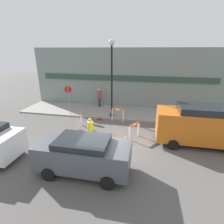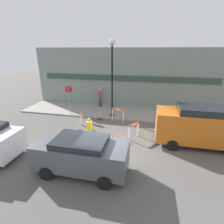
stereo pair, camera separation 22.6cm
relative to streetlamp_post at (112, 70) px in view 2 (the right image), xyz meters
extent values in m
plane|color=#565451|center=(0.65, -5.02, -3.88)|extent=(60.00, 60.00, 0.00)
cube|color=gray|center=(0.65, 1.24, -3.83)|extent=(18.00, 3.52, 0.11)
cube|color=gray|center=(0.65, 3.08, -1.13)|extent=(18.00, 0.12, 5.50)
cube|color=#2D4738|center=(0.65, 2.97, -1.08)|extent=(16.20, 0.10, 0.50)
cylinder|color=black|center=(0.00, 0.00, -3.66)|extent=(0.29, 0.29, 0.24)
cylinder|color=black|center=(0.00, 0.00, -1.00)|extent=(0.13, 0.13, 5.55)
sphere|color=silver|center=(0.00, 0.00, 1.95)|extent=(0.44, 0.44, 0.44)
cylinder|color=gray|center=(-3.67, -0.09, -2.59)|extent=(0.06, 0.06, 2.38)
cylinder|color=red|center=(-3.67, -0.09, -1.67)|extent=(0.60, 0.12, 0.60)
cube|color=white|center=(-1.88, -2.03, -3.46)|extent=(0.14, 0.08, 0.85)
cube|color=white|center=(-1.79, -2.76, -3.46)|extent=(0.14, 0.08, 0.85)
cube|color=orange|center=(-1.84, -2.40, -2.96)|extent=(0.12, 0.80, 0.15)
cube|color=white|center=(-1.84, -2.40, -2.96)|extent=(0.06, 0.24, 0.14)
cube|color=white|center=(1.85, -3.55, -3.46)|extent=(0.14, 0.13, 0.85)
cube|color=white|center=(2.33, -2.89, -3.46)|extent=(0.14, 0.13, 0.85)
cube|color=orange|center=(2.09, -3.22, -2.96)|extent=(0.54, 0.73, 0.15)
cube|color=white|center=(2.09, -3.22, -2.96)|extent=(0.18, 0.23, 0.14)
cube|color=white|center=(1.06, -0.76, -3.44)|extent=(0.09, 0.14, 0.89)
cube|color=white|center=(0.15, -0.57, -3.44)|extent=(0.09, 0.14, 0.89)
cube|color=orange|center=(0.61, -0.67, -2.92)|extent=(0.97, 0.22, 0.15)
cube|color=white|center=(0.61, -0.67, -2.92)|extent=(0.30, 0.09, 0.14)
cube|color=black|center=(-0.91, -0.62, -3.86)|extent=(0.30, 0.30, 0.04)
cone|color=orange|center=(-0.91, -0.62, -3.58)|extent=(0.23, 0.22, 0.53)
cylinder|color=white|center=(-0.91, -0.62, -3.55)|extent=(0.13, 0.13, 0.07)
cube|color=black|center=(0.98, -4.28, -3.86)|extent=(0.30, 0.30, 0.04)
cone|color=orange|center=(0.98, -4.28, -3.50)|extent=(0.22, 0.23, 0.69)
cylinder|color=white|center=(0.98, -4.28, -3.46)|extent=(0.13, 0.13, 0.10)
cube|color=black|center=(-0.93, -3.60, -3.86)|extent=(0.30, 0.30, 0.04)
cone|color=orange|center=(-0.93, -3.60, -3.50)|extent=(0.23, 0.23, 0.68)
cylinder|color=white|center=(-0.93, -3.60, -3.47)|extent=(0.13, 0.13, 0.10)
cube|color=black|center=(1.65, -3.78, -3.86)|extent=(0.30, 0.30, 0.04)
cone|color=orange|center=(1.65, -3.78, -3.63)|extent=(0.23, 0.23, 0.42)
cylinder|color=white|center=(1.65, -3.78, -3.61)|extent=(0.13, 0.13, 0.06)
cylinder|color=#33333D|center=(-0.33, -4.60, -3.47)|extent=(0.28, 0.28, 0.81)
cylinder|color=yellow|center=(-0.33, -4.60, -2.73)|extent=(0.39, 0.39, 0.68)
sphere|color=tan|center=(-0.33, -4.60, -2.29)|extent=(0.25, 0.25, 0.20)
cylinder|color=#33333D|center=(-1.67, 2.31, -3.35)|extent=(0.32, 0.32, 0.85)
cylinder|color=#A33D3D|center=(-1.67, 2.31, -2.57)|extent=(0.45, 0.45, 0.71)
sphere|color=beige|center=(-1.67, 2.31, -2.11)|extent=(0.27, 0.27, 0.22)
cylinder|color=black|center=(-4.07, -6.07, -3.58)|extent=(0.60, 0.18, 0.60)
cube|color=#4C5156|center=(0.10, -6.95, -3.02)|extent=(4.17, 1.72, 1.13)
cube|color=#1E2328|center=(0.10, -6.95, -2.45)|extent=(2.30, 1.58, 0.51)
cylinder|color=black|center=(1.39, -6.09, -3.58)|extent=(0.60, 0.18, 0.60)
cylinder|color=black|center=(1.39, -7.81, -3.58)|extent=(0.60, 0.18, 0.60)
cylinder|color=black|center=(-1.19, -6.09, -3.58)|extent=(0.60, 0.18, 0.60)
cylinder|color=black|center=(-1.19, -7.81, -3.58)|extent=(0.60, 0.18, 0.60)
cube|color=#D16619|center=(5.90, -3.23, -2.72)|extent=(4.96, 1.91, 1.72)
cube|color=#1E2328|center=(5.90, -3.23, -1.87)|extent=(2.73, 1.76, 0.73)
cylinder|color=black|center=(7.44, -2.27, -3.58)|extent=(0.60, 0.18, 0.60)
cylinder|color=black|center=(4.36, -2.27, -3.58)|extent=(0.60, 0.18, 0.60)
cylinder|color=black|center=(4.36, -4.18, -3.58)|extent=(0.60, 0.18, 0.60)
camera|label=1|loc=(2.67, -13.26, 1.45)|focal=28.00mm
camera|label=2|loc=(2.89, -13.22, 1.45)|focal=28.00mm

